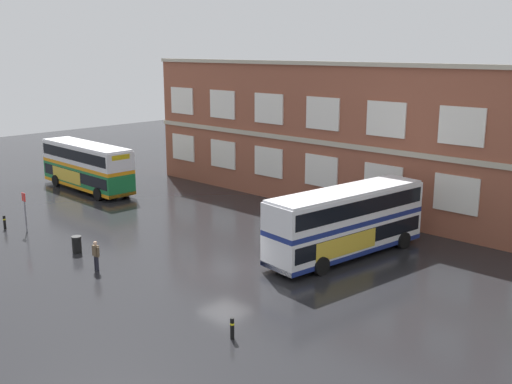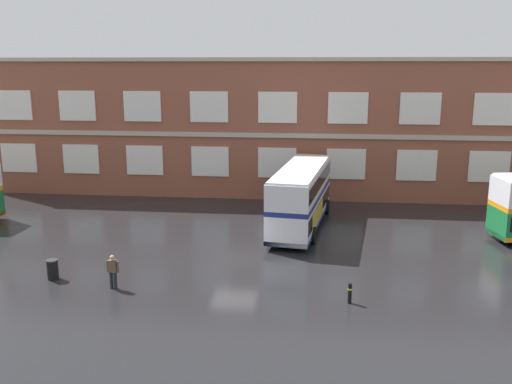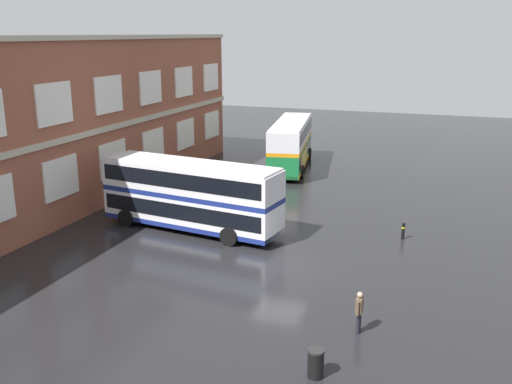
{
  "view_description": "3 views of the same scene",
  "coord_description": "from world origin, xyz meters",
  "px_view_note": "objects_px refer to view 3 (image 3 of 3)",
  "views": [
    {
      "loc": [
        22.97,
        -21.72,
        12.06
      ],
      "look_at": [
        -0.88,
        3.48,
        3.74
      ],
      "focal_mm": 42.21,
      "sensor_mm": 36.0,
      "label": 1
    },
    {
      "loc": [
        4.46,
        -29.27,
        10.63
      ],
      "look_at": [
        1.11,
        1.07,
        3.6
      ],
      "focal_mm": 39.09,
      "sensor_mm": 36.0,
      "label": 2
    },
    {
      "loc": [
        -25.31,
        -8.0,
        11.24
      ],
      "look_at": [
        -1.13,
        0.82,
        4.07
      ],
      "focal_mm": 40.13,
      "sensor_mm": 36.0,
      "label": 3
    }
  ],
  "objects_px": {
    "double_decker_middle": "(191,195)",
    "safety_bollard_east": "(403,231)",
    "double_decker_far": "(291,144)",
    "waiting_passenger": "(359,310)",
    "station_litter_bin": "(316,363)"
  },
  "relations": [
    {
      "from": "double_decker_far",
      "to": "safety_bollard_east",
      "type": "height_order",
      "value": "double_decker_far"
    },
    {
      "from": "double_decker_middle",
      "to": "station_litter_bin",
      "type": "bearing_deg",
      "value": -138.82
    },
    {
      "from": "double_decker_middle",
      "to": "safety_bollard_east",
      "type": "bearing_deg",
      "value": -77.74
    },
    {
      "from": "double_decker_far",
      "to": "station_litter_bin",
      "type": "height_order",
      "value": "double_decker_far"
    },
    {
      "from": "double_decker_middle",
      "to": "waiting_passenger",
      "type": "height_order",
      "value": "double_decker_middle"
    },
    {
      "from": "waiting_passenger",
      "to": "station_litter_bin",
      "type": "height_order",
      "value": "waiting_passenger"
    },
    {
      "from": "double_decker_far",
      "to": "safety_bollard_east",
      "type": "relative_size",
      "value": 11.87
    },
    {
      "from": "double_decker_far",
      "to": "station_litter_bin",
      "type": "distance_m",
      "value": 31.09
    },
    {
      "from": "double_decker_far",
      "to": "safety_bollard_east",
      "type": "xyz_separation_m",
      "value": [
        -14.72,
        -11.03,
        -1.66
      ]
    },
    {
      "from": "station_litter_bin",
      "to": "safety_bollard_east",
      "type": "bearing_deg",
      "value": -5.05
    },
    {
      "from": "double_decker_middle",
      "to": "safety_bollard_east",
      "type": "distance_m",
      "value": 12.34
    },
    {
      "from": "double_decker_middle",
      "to": "double_decker_far",
      "type": "xyz_separation_m",
      "value": [
        17.32,
        -0.92,
        0.0
      ]
    },
    {
      "from": "waiting_passenger",
      "to": "safety_bollard_east",
      "type": "xyz_separation_m",
      "value": [
        11.29,
        -0.48,
        -0.44
      ]
    },
    {
      "from": "waiting_passenger",
      "to": "station_litter_bin",
      "type": "bearing_deg",
      "value": 166.69
    },
    {
      "from": "double_decker_far",
      "to": "station_litter_bin",
      "type": "bearing_deg",
      "value": -161.74
    }
  ]
}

